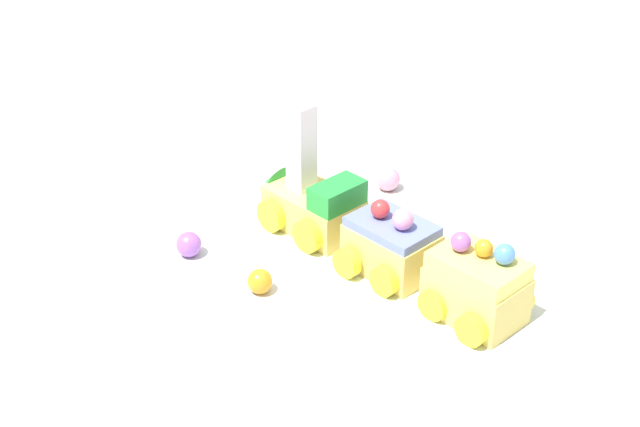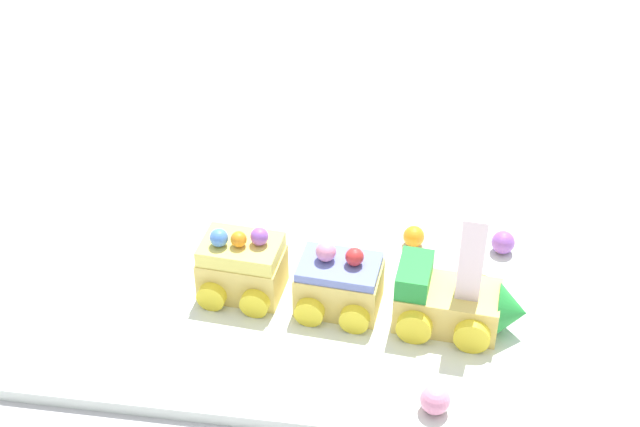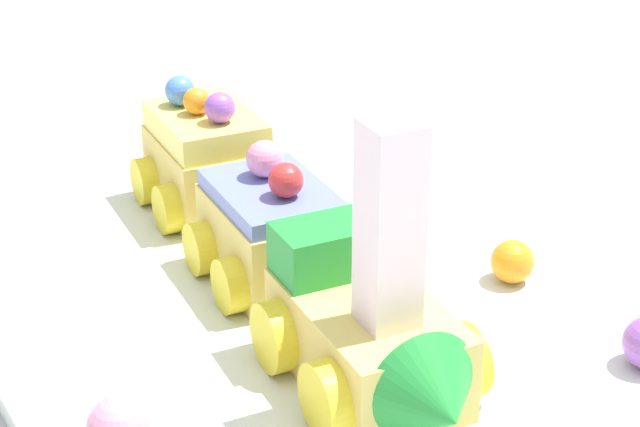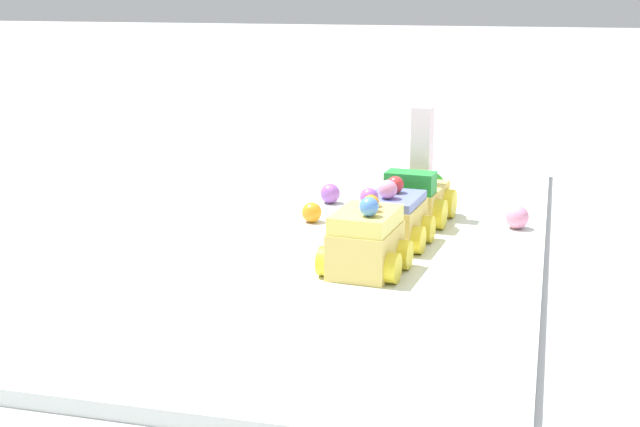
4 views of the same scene
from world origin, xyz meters
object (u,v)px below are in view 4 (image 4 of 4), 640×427
cake_train_locomotive (419,193)px  gumball_orange (312,212)px  gumball_purple (330,193)px  cake_car_blueberry (393,220)px  cake_car_lemon (366,242)px  gumball_pink (517,217)px

cake_train_locomotive → gumball_orange: size_ratio=5.61×
gumball_purple → cake_car_blueberry: bearing=-146.2°
cake_car_lemon → gumball_purple: size_ratio=3.38×
cake_train_locomotive → gumball_pink: bearing=-92.8°
cake_car_blueberry → gumball_purple: 0.18m
gumball_pink → cake_train_locomotive: bearing=82.2°
cake_car_lemon → gumball_pink: cake_car_lemon is taller
gumball_orange → gumball_purple: gumball_purple is taller
cake_train_locomotive → gumball_pink: 0.11m
cake_train_locomotive → cake_car_blueberry: cake_train_locomotive is taller
cake_car_blueberry → cake_car_lemon: cake_car_lemon is taller
cake_car_blueberry → gumball_pink: (0.09, -0.11, -0.01)m
gumball_orange → cake_car_blueberry: bearing=-122.4°
cake_train_locomotive → gumball_orange: (-0.04, 0.11, -0.02)m
gumball_orange → gumball_pink: size_ratio=0.87×
cake_car_lemon → gumball_orange: 0.18m
gumball_orange → gumball_purple: size_ratio=0.93×
cake_train_locomotive → cake_car_lemon: size_ratio=1.54×
cake_train_locomotive → cake_car_blueberry: 0.11m
cake_car_blueberry → cake_car_lemon: bearing=-179.8°
cake_car_blueberry → gumball_orange: cake_car_blueberry is taller
gumball_pink → gumball_purple: gumball_pink is taller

